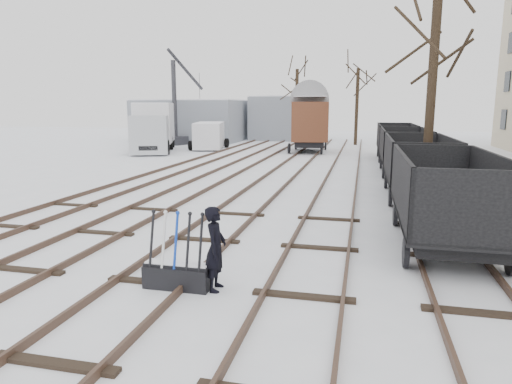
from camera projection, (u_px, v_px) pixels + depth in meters
The scene contains 17 objects.
ground at pixel (153, 284), 9.06m from camera, with size 120.00×120.00×0.00m, color white.
tracks at pixel (278, 177), 22.13m from camera, with size 13.90×52.00×0.16m.
shed_left at pixel (192, 120), 46.04m from camera, with size 10.00×8.00×4.10m.
shed_right at pixel (287, 118), 47.80m from camera, with size 7.00×6.00×4.50m.
ground_frame at pixel (177, 274), 8.80m from camera, with size 1.30×0.43×1.49m.
worker at pixel (216, 249), 8.62m from camera, with size 0.60×0.39×1.63m, color black.
freight_wagon_a at pixel (445, 212), 11.33m from camera, with size 2.28×5.70×2.33m.
freight_wagon_b at pixel (417, 175), 17.46m from camera, with size 2.28×5.70×2.33m.
freight_wagon_c at pixel (403, 157), 23.58m from camera, with size 2.28×5.70×2.33m.
freight_wagon_d at pixel (396, 146), 29.70m from camera, with size 2.28×5.70×2.33m.
box_van_wagon at pixel (309, 120), 34.81m from camera, with size 3.67×5.84×4.18m.
lorry at pixel (153, 126), 35.27m from camera, with size 4.45×8.58×3.73m.
panel_van at pixel (209, 135), 37.30m from camera, with size 3.15×5.26×2.17m.
crane at pixel (176, 120), 41.40m from camera, with size 2.13×5.04×8.44m.
tree_near at pixel (431, 95), 14.77m from camera, with size 0.30×0.30×7.63m, color black.
tree_far_left at pixel (297, 107), 41.45m from camera, with size 0.30×0.30×6.74m, color black.
tree_far_right at pixel (357, 107), 40.86m from camera, with size 0.30×0.30×6.76m, color black.
Camera 1 is at (3.96, -7.87, 3.47)m, focal length 32.00 mm.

